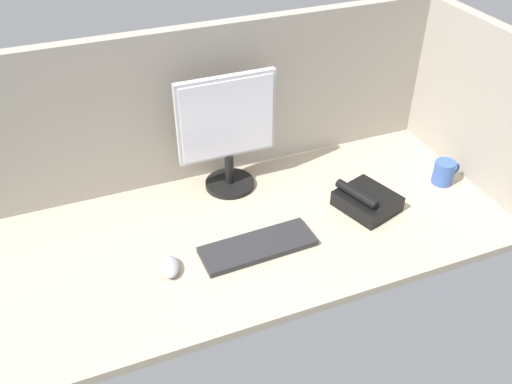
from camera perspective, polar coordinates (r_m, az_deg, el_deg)
name	(u,v)px	position (r cm, az deg, el deg)	size (l,w,h in cm)	color
ground_plane	(253,229)	(186.95, -0.34, -3.83)	(180.00, 80.00, 3.00)	tan
cubicle_wall_back	(214,102)	(199.84, -4.36, 9.30)	(180.00, 5.00, 56.83)	gray
cubicle_wall_side	(483,105)	(212.78, 22.39, 8.33)	(5.00, 80.00, 56.83)	gray
monitor	(227,130)	(192.06, -2.98, 6.42)	(35.27, 18.00, 43.34)	black
keyboard	(258,246)	(176.65, 0.20, -5.64)	(37.00, 13.00, 2.00)	#262628
mouse	(170,267)	(170.96, -8.87, -7.63)	(5.60, 9.60, 3.40)	#99999E
mug_ceramic_blue	(444,172)	(214.70, 18.87, 1.95)	(10.83, 7.56, 9.00)	#38569E
desk_phone	(366,201)	(195.31, 11.33, -0.87)	(22.05, 23.33, 8.80)	black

